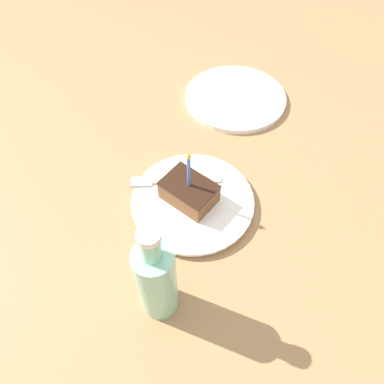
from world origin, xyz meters
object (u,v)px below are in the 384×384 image
(fork, at_px, (169,181))
(cake_slice, at_px, (189,191))
(plate, at_px, (192,201))
(bottle, at_px, (156,279))
(side_plate, at_px, (235,98))

(fork, bearing_deg, cake_slice, -97.61)
(plate, xyz_separation_m, bottle, (-0.19, -0.09, 0.08))
(cake_slice, distance_m, side_plate, 0.35)
(fork, height_order, bottle, bottle)
(plate, distance_m, fork, 0.06)
(plate, distance_m, bottle, 0.23)
(bottle, bearing_deg, fork, 37.02)
(plate, xyz_separation_m, cake_slice, (-0.00, 0.00, 0.03))
(side_plate, bearing_deg, plate, -160.08)
(fork, xyz_separation_m, bottle, (-0.20, -0.15, 0.07))
(cake_slice, height_order, bottle, bottle)
(plate, height_order, side_plate, plate)
(plate, distance_m, side_plate, 0.35)
(plate, height_order, bottle, bottle)
(cake_slice, xyz_separation_m, fork, (0.01, 0.06, -0.02))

